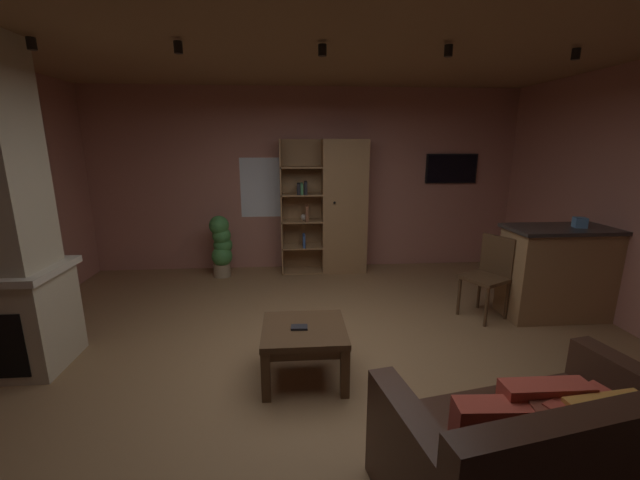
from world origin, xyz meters
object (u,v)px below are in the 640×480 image
at_px(bookshelf_cabinet, 338,208).
at_px(potted_floor_plant, 221,245).
at_px(dining_chair, 490,271).
at_px(leather_couch, 540,458).
at_px(table_book_0, 299,327).
at_px(kitchen_bar_counter, 565,272).
at_px(tissue_box, 580,223).
at_px(wall_mounted_tv, 451,169).
at_px(coffee_table, 304,337).

xyz_separation_m(bookshelf_cabinet, potted_floor_plant, (-1.74, -0.17, -0.51)).
distance_m(bookshelf_cabinet, dining_chair, 2.38).
relative_size(bookshelf_cabinet, leather_couch, 1.16).
bearing_deg(table_book_0, kitchen_bar_counter, 18.99).
height_order(tissue_box, potted_floor_plant, tissue_box).
bearing_deg(bookshelf_cabinet, table_book_0, -102.98).
xyz_separation_m(dining_chair, wall_mounted_tv, (0.29, 1.99, 1.02)).
xyz_separation_m(tissue_box, potted_floor_plant, (-4.15, 1.70, -0.61)).
xyz_separation_m(bookshelf_cabinet, tissue_box, (2.41, -1.87, 0.10)).
xyz_separation_m(tissue_box, wall_mounted_tv, (-0.61, 2.08, 0.45)).
distance_m(bookshelf_cabinet, wall_mounted_tv, 1.89).
xyz_separation_m(bookshelf_cabinet, kitchen_bar_counter, (2.34, -1.85, -0.47)).
bearing_deg(kitchen_bar_counter, dining_chair, 175.39).
bearing_deg(wall_mounted_tv, coffee_table, -128.24).
xyz_separation_m(kitchen_bar_counter, leather_couch, (-1.77, -2.33, -0.21)).
bearing_deg(kitchen_bar_counter, leather_couch, -127.22).
height_order(kitchen_bar_counter, dining_chair, kitchen_bar_counter).
height_order(table_book_0, potted_floor_plant, potted_floor_plant).
height_order(table_book_0, dining_chair, dining_chair).
relative_size(tissue_box, dining_chair, 0.13).
distance_m(leather_couch, dining_chair, 2.59).
distance_m(leather_couch, table_book_0, 1.80).
relative_size(tissue_box, coffee_table, 0.18).
bearing_deg(coffee_table, bookshelf_cabinet, 77.68).
bearing_deg(table_book_0, wall_mounted_tv, 51.50).
xyz_separation_m(table_book_0, wall_mounted_tv, (2.46, 3.10, 1.08)).
bearing_deg(tissue_box, wall_mounted_tv, 106.40).
height_order(bookshelf_cabinet, wall_mounted_tv, bookshelf_cabinet).
bearing_deg(wall_mounted_tv, bookshelf_cabinet, -173.32).
bearing_deg(wall_mounted_tv, leather_couch, -105.62).
relative_size(bookshelf_cabinet, table_book_0, 14.75).
relative_size(kitchen_bar_counter, dining_chair, 1.47).
xyz_separation_m(leather_couch, table_book_0, (-1.24, 1.30, 0.16)).
bearing_deg(leather_couch, bookshelf_cabinet, 97.76).
relative_size(table_book_0, dining_chair, 0.15).
xyz_separation_m(kitchen_bar_counter, coffee_table, (-2.97, -1.01, -0.15)).
bearing_deg(dining_chair, table_book_0, -153.08).
bearing_deg(coffee_table, kitchen_bar_counter, 18.87).
xyz_separation_m(kitchen_bar_counter, tissue_box, (0.07, -0.02, 0.57)).
relative_size(bookshelf_cabinet, dining_chair, 2.16).
bearing_deg(table_book_0, tissue_box, 18.22).
distance_m(tissue_box, wall_mounted_tv, 2.22).
xyz_separation_m(kitchen_bar_counter, wall_mounted_tv, (-0.54, 2.06, 1.02)).
relative_size(bookshelf_cabinet, wall_mounted_tv, 2.48).
xyz_separation_m(table_book_0, dining_chair, (2.17, 1.10, 0.06)).
bearing_deg(bookshelf_cabinet, tissue_box, -37.83).
height_order(kitchen_bar_counter, tissue_box, tissue_box).
height_order(coffee_table, dining_chair, dining_chair).
bearing_deg(leather_couch, potted_floor_plant, 119.89).
bearing_deg(coffee_table, wall_mounted_tv, 51.76).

